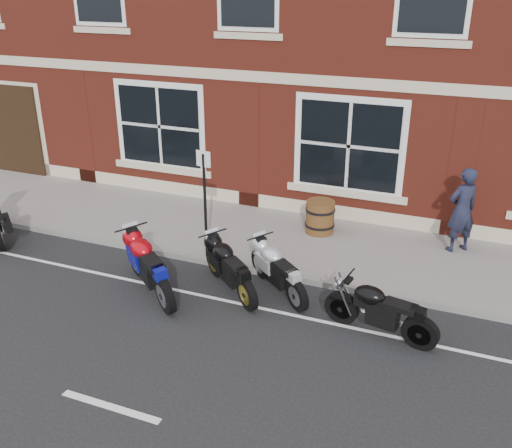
{
  "coord_description": "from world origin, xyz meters",
  "views": [
    {
      "loc": [
        4.26,
        -8.1,
        5.59
      ],
      "look_at": [
        0.36,
        1.6,
        1.0
      ],
      "focal_mm": 40.0,
      "sensor_mm": 36.0,
      "label": 1
    }
  ],
  "objects_px": {
    "barrel_planter": "(320,217)",
    "parking_sign": "(205,197)",
    "moto_sport_silver": "(279,268)",
    "moto_sport_black": "(231,265)",
    "moto_naked_black": "(379,307)",
    "pedestrian_left": "(462,210)",
    "moto_sport_red": "(150,263)"
  },
  "relations": [
    {
      "from": "moto_sport_red",
      "to": "parking_sign",
      "type": "relative_size",
      "value": 0.82
    },
    {
      "from": "moto_sport_silver",
      "to": "pedestrian_left",
      "type": "xyz_separation_m",
      "value": [
        3.04,
        2.9,
        0.54
      ]
    },
    {
      "from": "pedestrian_left",
      "to": "parking_sign",
      "type": "height_order",
      "value": "parking_sign"
    },
    {
      "from": "moto_sport_red",
      "to": "pedestrian_left",
      "type": "distance_m",
      "value": 6.53
    },
    {
      "from": "barrel_planter",
      "to": "moto_sport_black",
      "type": "bearing_deg",
      "value": -106.65
    },
    {
      "from": "moto_naked_black",
      "to": "barrel_planter",
      "type": "relative_size",
      "value": 2.62
    },
    {
      "from": "moto_sport_black",
      "to": "moto_naked_black",
      "type": "xyz_separation_m",
      "value": [
        2.89,
        -0.41,
        -0.02
      ]
    },
    {
      "from": "moto_sport_silver",
      "to": "pedestrian_left",
      "type": "bearing_deg",
      "value": -5.61
    },
    {
      "from": "moto_naked_black",
      "to": "parking_sign",
      "type": "distance_m",
      "value": 4.2
    },
    {
      "from": "pedestrian_left",
      "to": "moto_sport_silver",
      "type": "bearing_deg",
      "value": 3.81
    },
    {
      "from": "moto_sport_black",
      "to": "barrel_planter",
      "type": "relative_size",
      "value": 2.18
    },
    {
      "from": "moto_sport_black",
      "to": "pedestrian_left",
      "type": "height_order",
      "value": "pedestrian_left"
    },
    {
      "from": "moto_sport_black",
      "to": "moto_naked_black",
      "type": "distance_m",
      "value": 2.92
    },
    {
      "from": "moto_sport_silver",
      "to": "barrel_planter",
      "type": "relative_size",
      "value": 2.1
    },
    {
      "from": "moto_sport_silver",
      "to": "moto_naked_black",
      "type": "relative_size",
      "value": 0.8
    },
    {
      "from": "pedestrian_left",
      "to": "barrel_planter",
      "type": "distance_m",
      "value": 3.07
    },
    {
      "from": "moto_sport_silver",
      "to": "moto_naked_black",
      "type": "bearing_deg",
      "value": -68.39
    },
    {
      "from": "barrel_planter",
      "to": "moto_naked_black",
      "type": "bearing_deg",
      "value": -59.67
    },
    {
      "from": "barrel_planter",
      "to": "parking_sign",
      "type": "height_order",
      "value": "parking_sign"
    },
    {
      "from": "moto_sport_black",
      "to": "pedestrian_left",
      "type": "distance_m",
      "value": 5.07
    },
    {
      "from": "moto_sport_black",
      "to": "parking_sign",
      "type": "bearing_deg",
      "value": 86.67
    },
    {
      "from": "parking_sign",
      "to": "moto_sport_black",
      "type": "bearing_deg",
      "value": -36.58
    },
    {
      "from": "moto_naked_black",
      "to": "pedestrian_left",
      "type": "bearing_deg",
      "value": -4.12
    },
    {
      "from": "moto_naked_black",
      "to": "barrel_planter",
      "type": "height_order",
      "value": "moto_naked_black"
    },
    {
      "from": "moto_sport_red",
      "to": "parking_sign",
      "type": "distance_m",
      "value": 1.8
    },
    {
      "from": "moto_sport_black",
      "to": "pedestrian_left",
      "type": "relative_size",
      "value": 0.89
    },
    {
      "from": "barrel_planter",
      "to": "parking_sign",
      "type": "distance_m",
      "value": 2.94
    },
    {
      "from": "parking_sign",
      "to": "moto_sport_red",
      "type": "bearing_deg",
      "value": -97.92
    },
    {
      "from": "moto_sport_silver",
      "to": "moto_sport_black",
      "type": "bearing_deg",
      "value": 149.38
    },
    {
      "from": "moto_naked_black",
      "to": "moto_sport_black",
      "type": "bearing_deg",
      "value": 93.61
    },
    {
      "from": "pedestrian_left",
      "to": "barrel_planter",
      "type": "relative_size",
      "value": 2.45
    },
    {
      "from": "moto_sport_black",
      "to": "barrel_planter",
      "type": "bearing_deg",
      "value": 23.93
    }
  ]
}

